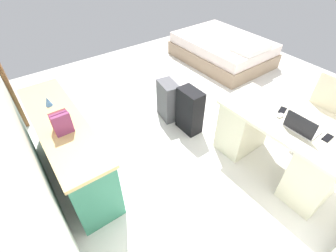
% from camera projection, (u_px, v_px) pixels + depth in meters
% --- Properties ---
extents(ground_plane, '(5.90, 5.90, 0.00)m').
position_uv_depth(ground_plane, '(206.00, 114.00, 3.95)').
color(ground_plane, silver).
extents(desk, '(1.46, 0.69, 0.76)m').
position_uv_depth(desk, '(277.00, 145.00, 2.88)').
color(desk, beige).
rests_on(desk, ground_plane).
extents(office_chair, '(0.52, 0.52, 0.94)m').
position_uv_depth(office_chair, '(317.00, 117.00, 3.23)').
color(office_chair, black).
rests_on(office_chair, ground_plane).
extents(credenza, '(1.80, 0.48, 0.79)m').
position_uv_depth(credenza, '(69.00, 147.00, 2.85)').
color(credenza, '#2D7056').
rests_on(credenza, ground_plane).
extents(bed, '(1.93, 1.44, 0.58)m').
position_uv_depth(bed, '(223.00, 50.00, 5.19)').
color(bed, gray).
rests_on(bed, ground_plane).
extents(suitcase_black, '(0.36, 0.22, 0.66)m').
position_uv_depth(suitcase_black, '(190.00, 111.00, 3.47)').
color(suitcase_black, black).
rests_on(suitcase_black, ground_plane).
extents(suitcase_spare_grey, '(0.39, 0.27, 0.60)m').
position_uv_depth(suitcase_spare_grey, '(168.00, 101.00, 3.71)').
color(suitcase_spare_grey, '#4C4C51').
rests_on(suitcase_spare_grey, ground_plane).
extents(laptop, '(0.32, 0.23, 0.21)m').
position_uv_depth(laptop, '(301.00, 127.00, 2.49)').
color(laptop, '#B7B7BC').
rests_on(laptop, desk).
extents(computer_mouse, '(0.06, 0.10, 0.03)m').
position_uv_depth(computer_mouse, '(280.00, 115.00, 2.69)').
color(computer_mouse, white).
rests_on(computer_mouse, desk).
extents(cell_phone_near_laptop, '(0.07, 0.14, 0.01)m').
position_uv_depth(cell_phone_near_laptop, '(328.00, 138.00, 2.44)').
color(cell_phone_near_laptop, black).
rests_on(cell_phone_near_laptop, desk).
extents(cell_phone_by_mouse, '(0.11, 0.15, 0.01)m').
position_uv_depth(cell_phone_by_mouse, '(282.00, 110.00, 2.77)').
color(cell_phone_by_mouse, black).
rests_on(cell_phone_by_mouse, desk).
extents(book_row, '(0.16, 0.17, 0.23)m').
position_uv_depth(book_row, '(61.00, 122.00, 2.41)').
color(book_row, '#79325C').
rests_on(book_row, credenza).
extents(figurine_small, '(0.08, 0.08, 0.11)m').
position_uv_depth(figurine_small, '(48.00, 101.00, 2.75)').
color(figurine_small, '#4C7FBF').
rests_on(figurine_small, credenza).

